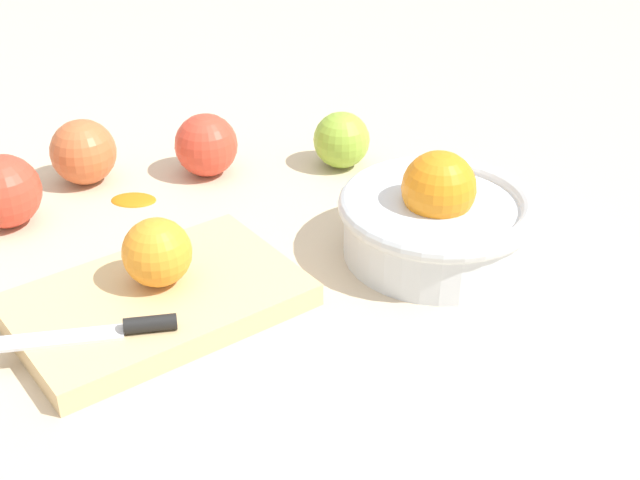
% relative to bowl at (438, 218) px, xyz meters
% --- Properties ---
extents(ground_plane, '(2.40, 2.40, 0.00)m').
position_rel_bowl_xyz_m(ground_plane, '(0.17, -0.12, -0.04)').
color(ground_plane, beige).
extents(bowl, '(0.20, 0.20, 0.11)m').
position_rel_bowl_xyz_m(bowl, '(0.00, 0.00, 0.00)').
color(bowl, silver).
rests_on(bowl, ground_plane).
extents(cutting_board, '(0.28, 0.20, 0.02)m').
position_rel_bowl_xyz_m(cutting_board, '(0.28, -0.04, -0.03)').
color(cutting_board, '#DBB77F').
rests_on(cutting_board, ground_plane).
extents(orange_on_board, '(0.06, 0.06, 0.06)m').
position_rel_bowl_xyz_m(orange_on_board, '(0.27, -0.06, 0.01)').
color(orange_on_board, orange).
rests_on(orange_on_board, cutting_board).
extents(knife, '(0.15, 0.07, 0.01)m').
position_rel_bowl_xyz_m(knife, '(0.34, -0.00, -0.01)').
color(knife, silver).
rests_on(knife, cutting_board).
extents(apple_front_left, '(0.07, 0.07, 0.07)m').
position_rel_bowl_xyz_m(apple_front_left, '(-0.02, -0.22, -0.01)').
color(apple_front_left, '#8EB738').
rests_on(apple_front_left, ground_plane).
extents(apple_front_left_2, '(0.08, 0.08, 0.08)m').
position_rel_bowl_xyz_m(apple_front_left_2, '(0.13, -0.28, -0.00)').
color(apple_front_left_2, '#D6422D').
rests_on(apple_front_left_2, ground_plane).
extents(apple_front_right, '(0.08, 0.08, 0.08)m').
position_rel_bowl_xyz_m(apple_front_right, '(0.26, -0.33, -0.00)').
color(apple_front_right, '#CC6638').
rests_on(apple_front_right, ground_plane).
extents(apple_front_right_2, '(0.08, 0.08, 0.08)m').
position_rel_bowl_xyz_m(apple_front_right_2, '(0.37, -0.28, -0.00)').
color(apple_front_right_2, '#D6422D').
rests_on(apple_front_right_2, ground_plane).
extents(citrus_peel, '(0.06, 0.06, 0.01)m').
position_rel_bowl_xyz_m(citrus_peel, '(0.23, -0.26, -0.04)').
color(citrus_peel, orange).
rests_on(citrus_peel, ground_plane).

